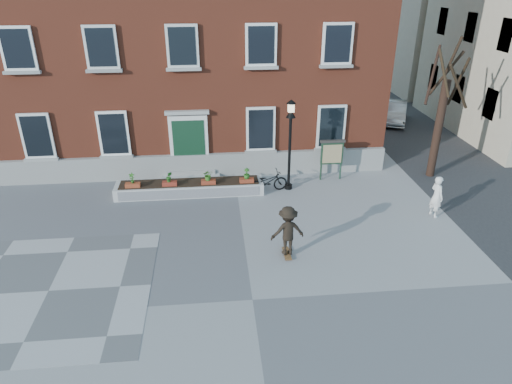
{
  "coord_description": "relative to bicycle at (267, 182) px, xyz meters",
  "views": [
    {
      "loc": [
        -0.94,
        -10.41,
        8.6
      ],
      "look_at": [
        0.5,
        4.0,
        1.5
      ],
      "focal_mm": 32.0,
      "sensor_mm": 36.0,
      "label": 1
    }
  ],
  "objects": [
    {
      "name": "ground",
      "position": [
        -1.29,
        -7.04,
        -0.47
      ],
      "size": [
        100.0,
        100.0,
        0.0
      ],
      "primitive_type": "plane",
      "color": "gray",
      "rests_on": "ground"
    },
    {
      "name": "bare_tree",
      "position": [
        7.72,
        0.96,
        2.32
      ],
      "size": [
        1.83,
        1.83,
        6.16
      ],
      "color": "#311E15",
      "rests_on": "ground"
    },
    {
      "name": "skateboarder",
      "position": [
        0.06,
        -4.86,
        0.47
      ],
      "size": [
        1.19,
        0.78,
        1.8
      ],
      "color": "brown",
      "rests_on": "ground"
    },
    {
      "name": "bicycle",
      "position": [
        0.0,
        0.0,
        0.0
      ],
      "size": [
        1.87,
        0.99,
        0.93
      ],
      "primitive_type": "imported",
      "rotation": [
        0.0,
        0.0,
        1.79
      ],
      "color": "black",
      "rests_on": "ground"
    },
    {
      "name": "parked_car",
      "position": [
        9.06,
        9.1,
        0.16
      ],
      "size": [
        2.68,
        4.04,
        1.26
      ],
      "primitive_type": "imported",
      "rotation": [
        0.0,
        0.0,
        -0.39
      ],
      "color": "silver",
      "rests_on": "ground"
    },
    {
      "name": "notice_board",
      "position": [
        3.0,
        0.99,
        0.8
      ],
      "size": [
        1.1,
        0.16,
        1.87
      ],
      "color": "#172F1E",
      "rests_on": "ground"
    },
    {
      "name": "brick_building",
      "position": [
        -3.29,
        6.93,
        5.84
      ],
      "size": [
        18.4,
        10.85,
        12.6
      ],
      "color": "brown",
      "rests_on": "ground"
    },
    {
      "name": "checker_patch",
      "position": [
        -7.29,
        -6.04,
        -0.46
      ],
      "size": [
        6.0,
        6.0,
        0.01
      ],
      "primitive_type": "cube",
      "color": "#58585A",
      "rests_on": "ground"
    },
    {
      "name": "bystander",
      "position": [
        6.14,
        -2.74,
        0.36
      ],
      "size": [
        0.52,
        0.67,
        1.65
      ],
      "primitive_type": "imported",
      "rotation": [
        0.0,
        0.0,
        1.79
      ],
      "color": "white",
      "rests_on": "ground"
    },
    {
      "name": "planter_assembly",
      "position": [
        -3.28,
        0.13,
        -0.16
      ],
      "size": [
        6.2,
        1.12,
        1.15
      ],
      "color": "silver",
      "rests_on": "ground"
    },
    {
      "name": "lamp_post",
      "position": [
        0.95,
        0.21,
        2.07
      ],
      "size": [
        0.4,
        0.4,
        3.93
      ],
      "color": "black",
      "rests_on": "ground"
    }
  ]
}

